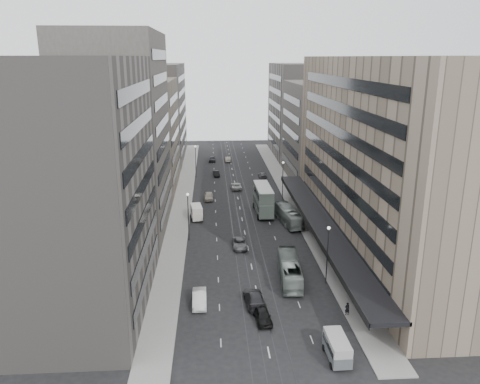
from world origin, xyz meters
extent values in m
plane|color=black|center=(0.00, 0.00, 0.00)|extent=(220.00, 220.00, 0.00)
cube|color=gray|center=(12.00, 37.50, 0.07)|extent=(4.00, 125.00, 0.15)
cube|color=gray|center=(-12.00, 37.50, 0.07)|extent=(4.00, 125.00, 0.15)
cube|color=gray|center=(21.50, 8.00, 15.00)|extent=(15.00, 60.00, 30.00)
cube|color=black|center=(12.00, 8.00, 4.00)|extent=(4.40, 60.00, 0.50)
cube|color=#443F3B|center=(21.50, 52.00, 12.00)|extent=(15.00, 28.00, 24.00)
cube|color=slate|center=(21.50, 82.00, 14.00)|extent=(15.00, 32.00, 28.00)
cube|color=slate|center=(-21.50, -8.00, 15.00)|extent=(15.00, 28.00, 30.00)
cube|color=#443F3B|center=(-21.50, 19.00, 17.00)|extent=(15.00, 26.00, 34.00)
cube|color=#6E6455|center=(-21.50, 46.00, 12.50)|extent=(15.00, 28.00, 25.00)
cube|color=slate|center=(-21.50, 79.00, 14.00)|extent=(15.00, 38.00, 28.00)
cylinder|color=#262628|center=(9.70, -5.00, 4.00)|extent=(0.16, 0.16, 8.00)
sphere|color=silver|center=(9.70, -5.00, 8.10)|extent=(0.44, 0.44, 0.44)
cylinder|color=#262628|center=(9.70, 35.00, 4.00)|extent=(0.16, 0.16, 8.00)
sphere|color=silver|center=(9.70, 35.00, 8.10)|extent=(0.44, 0.44, 0.44)
cylinder|color=#262628|center=(-9.70, 12.00, 4.00)|extent=(0.16, 0.16, 8.00)
sphere|color=silver|center=(-9.70, 12.00, 8.10)|extent=(0.44, 0.44, 0.44)
cylinder|color=#262628|center=(-9.70, 55.00, 4.00)|extent=(0.16, 0.16, 8.00)
sphere|color=silver|center=(-9.70, 55.00, 8.10)|extent=(0.44, 0.44, 0.44)
imported|color=gray|center=(4.88, -3.60, 1.56)|extent=(3.42, 11.34, 3.11)
imported|color=#919D96|center=(8.50, 19.32, 1.52)|extent=(4.02, 11.14, 3.03)
cube|color=slate|center=(4.37, 25.22, 1.87)|extent=(3.09, 10.27, 2.61)
cube|color=slate|center=(4.37, 25.22, 4.31)|extent=(3.02, 9.87, 2.27)
cube|color=silver|center=(4.37, 25.22, 5.51)|extent=(3.09, 10.27, 0.14)
cylinder|color=black|center=(3.04, 21.51, 0.57)|extent=(0.35, 1.14, 1.13)
cylinder|color=black|center=(5.88, 21.58, 0.57)|extent=(0.35, 1.14, 1.13)
cylinder|color=black|center=(2.86, 28.85, 0.57)|extent=(0.35, 1.14, 1.13)
cylinder|color=black|center=(5.69, 28.92, 0.57)|extent=(0.35, 1.14, 1.13)
cube|color=#4E5355|center=(6.81, -21.55, 0.94)|extent=(1.98, 4.62, 1.20)
cube|color=#A8A7A3|center=(6.81, -21.55, 2.01)|extent=(1.94, 4.53, 0.94)
cylinder|color=black|center=(5.87, -23.08, 0.34)|extent=(0.20, 0.69, 0.68)
cylinder|color=black|center=(7.80, -23.05, 0.34)|extent=(0.20, 0.69, 0.68)
cylinder|color=black|center=(5.83, -20.04, 0.34)|extent=(0.20, 0.69, 0.68)
cylinder|color=black|center=(7.76, -20.02, 0.34)|extent=(0.20, 0.69, 0.68)
cube|color=silver|center=(-8.68, 22.56, 1.01)|extent=(2.53, 4.56, 1.33)
cube|color=silver|center=(-8.68, 22.56, 2.21)|extent=(2.48, 4.47, 1.05)
cylinder|color=black|center=(-9.45, 21.01, 0.35)|extent=(0.29, 0.71, 0.69)
cylinder|color=black|center=(-7.52, 21.27, 0.35)|extent=(0.29, 0.71, 0.69)
cylinder|color=black|center=(-9.84, 23.84, 0.35)|extent=(0.29, 0.71, 0.69)
cylinder|color=black|center=(-7.91, 24.11, 0.35)|extent=(0.29, 0.71, 0.69)
imported|color=black|center=(0.02, -13.93, 0.74)|extent=(2.14, 4.49, 1.48)
imported|color=silver|center=(-7.47, -9.56, 0.82)|extent=(1.82, 4.99, 1.63)
imported|color=slate|center=(-1.30, 8.33, 0.69)|extent=(2.41, 5.01, 1.38)
imported|color=#242326|center=(-0.59, -9.99, 0.82)|extent=(2.75, 5.84, 1.65)
imported|color=#B4A895|center=(-6.38, 35.13, 0.80)|extent=(1.90, 4.71, 1.60)
imported|color=black|center=(-4.49, 56.03, 0.67)|extent=(1.88, 4.21, 1.34)
imported|color=beige|center=(0.03, 43.51, 0.71)|extent=(2.46, 5.16, 1.42)
imported|color=#5B5A5D|center=(7.38, 53.67, 0.68)|extent=(2.03, 4.73, 1.36)
imported|color=#29282B|center=(-5.40, 73.99, 0.78)|extent=(2.01, 4.62, 1.55)
imported|color=beige|center=(-0.80, 73.63, 0.72)|extent=(1.53, 4.35, 1.43)
imported|color=black|center=(10.20, -13.44, 0.97)|extent=(0.67, 0.51, 1.65)
camera|label=1|loc=(-5.69, -62.25, 29.89)|focal=35.00mm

